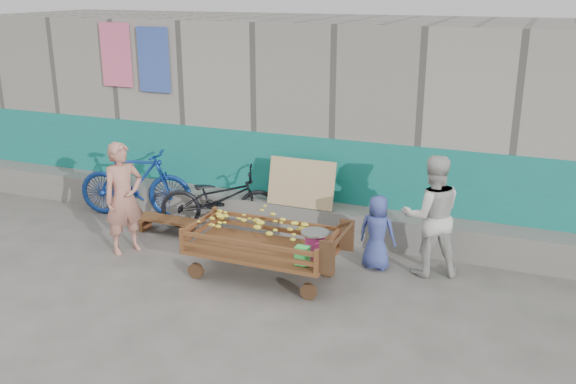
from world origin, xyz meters
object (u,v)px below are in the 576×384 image
at_px(banana_cart, 259,235).
at_px(bicycle_blue, 135,183).
at_px(child, 377,232).
at_px(bicycle_dark, 219,198).
at_px(vendor_man, 124,198).
at_px(bench, 167,222).
at_px(woman, 431,216).

height_order(banana_cart, bicycle_blue, bicycle_blue).
height_order(child, bicycle_dark, child).
bearing_deg(bicycle_blue, bicycle_dark, -99.89).
height_order(child, bicycle_blue, bicycle_blue).
relative_size(vendor_man, child, 1.56).
bearing_deg(banana_cart, bicycle_dark, 133.22).
relative_size(banana_cart, bench, 2.09).
distance_m(banana_cart, vendor_man, 2.05).
bearing_deg(bicycle_dark, child, -124.34).
bearing_deg(woman, banana_cart, 1.78).
distance_m(vendor_man, child, 3.42).
height_order(bench, child, child).
relative_size(woman, bicycle_blue, 0.84).
relative_size(bench, child, 0.96).
xyz_separation_m(vendor_man, woman, (3.98, 0.86, 0.01)).
relative_size(bicycle_dark, bicycle_blue, 0.96).
height_order(banana_cart, vendor_man, vendor_man).
height_order(woman, bicycle_blue, woman).
xyz_separation_m(vendor_man, child, (3.32, 0.76, -0.28)).
relative_size(banana_cart, bicycle_blue, 1.07).
xyz_separation_m(vendor_man, bicycle_dark, (0.76, 1.29, -0.31)).
bearing_deg(child, vendor_man, 16.80).
relative_size(bench, bicycle_dark, 0.54).
height_order(woman, child, woman).
distance_m(woman, bicycle_blue, 4.69).
relative_size(bench, bicycle_blue, 0.51).
bearing_deg(bicycle_dark, woman, -120.37).
xyz_separation_m(woman, bicycle_blue, (-4.67, 0.37, -0.22)).
xyz_separation_m(banana_cart, bicycle_dark, (-1.27, 1.36, -0.11)).
bearing_deg(woman, bicycle_dark, -31.30).
relative_size(banana_cart, woman, 1.27).
height_order(banana_cart, bench, banana_cart).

